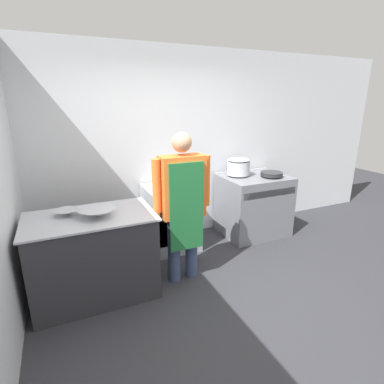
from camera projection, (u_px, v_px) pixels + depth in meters
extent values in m
plane|color=#2D2D33|center=(227.00, 308.00, 2.98)|extent=(14.00, 14.00, 0.00)
cube|color=silver|center=(163.00, 148.00, 4.22)|extent=(8.00, 0.05, 2.70)
cube|color=silver|center=(2.00, 173.00, 2.74)|extent=(0.05, 8.00, 2.70)
cube|color=#2D2D33|center=(94.00, 257.00, 3.10)|extent=(1.20, 0.73, 0.87)
cube|color=#B2B5BC|center=(90.00, 217.00, 2.97)|extent=(1.25, 0.76, 0.02)
cube|color=slate|center=(253.00, 205.00, 4.58)|extent=(0.96, 0.75, 0.91)
cube|color=#B2B5BC|center=(270.00, 193.00, 4.18)|extent=(0.89, 0.03, 0.10)
cube|color=#B2B5BC|center=(242.00, 171.00, 4.77)|extent=(0.96, 0.03, 0.02)
cube|color=#A8ADB2|center=(171.00, 217.00, 4.14)|extent=(0.67, 0.65, 0.88)
cube|color=silver|center=(179.00, 222.00, 3.85)|extent=(0.57, 0.02, 0.61)
cylinder|color=#38476B|center=(174.00, 249.00, 3.36)|extent=(0.14, 0.14, 0.77)
cylinder|color=#38476B|center=(191.00, 245.00, 3.44)|extent=(0.14, 0.14, 0.77)
cube|color=orange|center=(182.00, 186.00, 3.19)|extent=(0.48, 0.22, 0.67)
cube|color=#1E6633|center=(187.00, 208.00, 3.14)|extent=(0.38, 0.02, 0.96)
cylinder|color=orange|center=(157.00, 186.00, 3.07)|extent=(0.09, 0.09, 0.57)
cylinder|color=orange|center=(206.00, 181.00, 3.29)|extent=(0.09, 0.09, 0.57)
sphere|color=tan|center=(182.00, 142.00, 3.06)|extent=(0.21, 0.21, 0.21)
cone|color=#B2B5BC|center=(97.00, 212.00, 2.94)|extent=(0.36, 0.36, 0.08)
cone|color=#B2B5BC|center=(67.00, 212.00, 2.97)|extent=(0.24, 0.24, 0.06)
cylinder|color=#B2B5BC|center=(238.00, 168.00, 4.45)|extent=(0.34, 0.34, 0.20)
ellipsoid|color=#B2B5BC|center=(239.00, 160.00, 4.41)|extent=(0.33, 0.33, 0.06)
cylinder|color=#262628|center=(272.00, 174.00, 4.40)|extent=(0.32, 0.32, 0.06)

